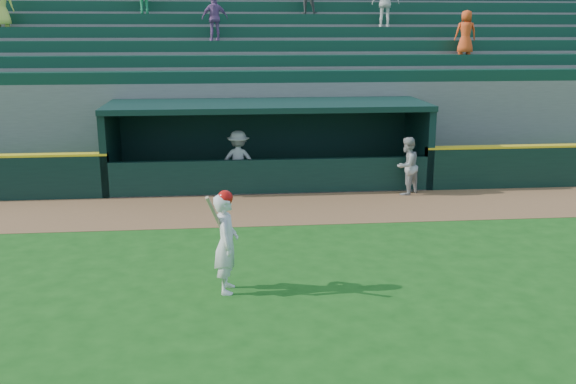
# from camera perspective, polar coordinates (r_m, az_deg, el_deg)

# --- Properties ---
(ground) EXTENTS (120.00, 120.00, 0.00)m
(ground) POSITION_cam_1_polar(r_m,az_deg,el_deg) (12.14, 0.74, -7.84)
(ground) COLOR #174D13
(ground) RESTS_ON ground
(warning_track) EXTENTS (40.00, 3.00, 0.01)m
(warning_track) POSITION_cam_1_polar(r_m,az_deg,el_deg) (16.75, -1.10, -1.50)
(warning_track) COLOR brown
(warning_track) RESTS_ON ground
(dugout_player_front) EXTENTS (1.01, 0.99, 1.64)m
(dugout_player_front) POSITION_cam_1_polar(r_m,az_deg,el_deg) (18.35, 10.52, 2.28)
(dugout_player_front) COLOR #9D9E99
(dugout_player_front) RESTS_ON ground
(dugout_player_inside) EXTENTS (1.20, 0.80, 1.73)m
(dugout_player_inside) POSITION_cam_1_polar(r_m,az_deg,el_deg) (18.65, -4.41, 2.82)
(dugout_player_inside) COLOR #ADADA7
(dugout_player_inside) RESTS_ON ground
(dugout) EXTENTS (9.40, 2.80, 2.46)m
(dugout) POSITION_cam_1_polar(r_m,az_deg,el_deg) (19.48, -1.84, 4.83)
(dugout) COLOR slate
(dugout) RESTS_ON ground
(stands) EXTENTS (34.50, 6.25, 6.66)m
(stands) POSITION_cam_1_polar(r_m,az_deg,el_deg) (23.86, -2.59, 9.09)
(stands) COLOR slate
(stands) RESTS_ON ground
(batter_at_plate) EXTENTS (0.57, 0.78, 1.88)m
(batter_at_plate) POSITION_cam_1_polar(r_m,az_deg,el_deg) (11.39, -5.52, -4.40)
(batter_at_plate) COLOR silver
(batter_at_plate) RESTS_ON ground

